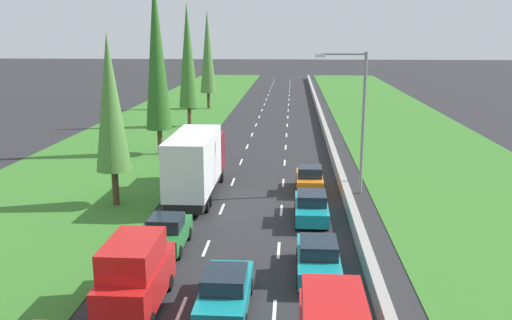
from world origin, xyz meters
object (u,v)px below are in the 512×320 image
object	(u,v)px
white_box_truck_left_lane	(196,163)
teal_sedan_right_lane_third	(311,207)
poplar_tree_third	(156,53)
poplar_tree_fifth	(208,52)
poplar_tree_fourth	(188,56)
teal_sedan_right_lane	(318,258)
teal_sedan_centre_lane	(225,291)
orange_hatchback_right_lane	(310,179)
poplar_tree_second	(110,104)
street_light_mast	(358,113)
red_van_left_lane_second	(135,274)
green_hatchback_left_lane	(168,232)

from	to	relation	value
white_box_truck_left_lane	teal_sedan_right_lane_third	xyz separation A→B (m)	(7.08, -4.09, -1.37)
poplar_tree_third	poplar_tree_fifth	bearing A→B (deg)	90.43
poplar_tree_fourth	teal_sedan_right_lane	bearing A→B (deg)	-71.44
poplar_tree_fourth	teal_sedan_centre_lane	bearing A→B (deg)	-77.57
orange_hatchback_right_lane	poplar_tree_second	bearing A→B (deg)	-162.26
poplar_tree_third	poplar_tree_second	bearing A→B (deg)	-87.17
teal_sedan_centre_lane	poplar_tree_fourth	distance (m)	42.04
poplar_tree_fourth	poplar_tree_fifth	xyz separation A→B (m)	(-0.09, 14.51, -0.13)
poplar_tree_third	street_light_mast	world-z (taller)	poplar_tree_third
poplar_tree_fourth	orange_hatchback_right_lane	bearing A→B (deg)	-62.96
white_box_truck_left_lane	poplar_tree_fifth	xyz separation A→B (m)	(-5.44, 40.61, 5.39)
teal_sedan_centre_lane	white_box_truck_left_lane	xyz separation A→B (m)	(-3.57, 14.40, 1.37)
teal_sedan_right_lane_third	poplar_tree_fourth	world-z (taller)	poplar_tree_fourth
poplar_tree_second	poplar_tree_third	bearing A→B (deg)	92.83
red_van_left_lane_second	teal_sedan_right_lane_third	world-z (taller)	red_van_left_lane_second
poplar_tree_fourth	poplar_tree_fifth	world-z (taller)	poplar_tree_fourth
teal_sedan_right_lane_third	street_light_mast	size ratio (longest dim) A/B	0.50
poplar_tree_second	orange_hatchback_right_lane	bearing A→B (deg)	17.74
red_van_left_lane_second	poplar_tree_third	xyz separation A→B (m)	(-5.46, 26.42, 7.09)
teal_sedan_right_lane	teal_sedan_right_lane_third	distance (m)	7.00
teal_sedan_centre_lane	poplar_tree_third	size ratio (longest dim) A/B	0.30
orange_hatchback_right_lane	poplar_tree_fourth	bearing A→B (deg)	117.04
poplar_tree_third	green_hatchback_left_lane	bearing A→B (deg)	-75.52
red_van_left_lane_second	teal_sedan_centre_lane	xyz separation A→B (m)	(3.34, 0.05, -0.59)
green_hatchback_left_lane	poplar_tree_fifth	xyz separation A→B (m)	(-5.53, 49.22, 6.74)
poplar_tree_second	poplar_tree_fourth	xyz separation A→B (m)	(-0.82, 28.20, 1.57)
teal_sedan_centre_lane	orange_hatchback_right_lane	world-z (taller)	orange_hatchback_right_lane
red_van_left_lane_second	street_light_mast	size ratio (longest dim) A/B	0.54
orange_hatchback_right_lane	poplar_tree_fifth	xyz separation A→B (m)	(-12.58, 38.98, 6.74)
red_van_left_lane_second	orange_hatchback_right_lane	xyz separation A→B (m)	(6.90, 16.08, -0.56)
white_box_truck_left_lane	poplar_tree_fourth	distance (m)	27.22
teal_sedan_right_lane_third	poplar_tree_third	world-z (taller)	poplar_tree_third
poplar_tree_second	poplar_tree_third	xyz separation A→B (m)	(-0.70, 14.07, 2.35)
teal_sedan_right_lane_third	poplar_tree_fourth	size ratio (longest dim) A/B	0.34
teal_sedan_right_lane_third	poplar_tree_second	xyz separation A→B (m)	(-11.60, 2.00, 5.33)
street_light_mast	poplar_tree_second	bearing A→B (deg)	-166.49
red_van_left_lane_second	teal_sedan_centre_lane	size ratio (longest dim) A/B	1.09
teal_sedan_right_lane_third	teal_sedan_centre_lane	bearing A→B (deg)	-108.77
white_box_truck_left_lane	poplar_tree_fifth	size ratio (longest dim) A/B	0.72
green_hatchback_left_lane	white_box_truck_left_lane	bearing A→B (deg)	90.63
green_hatchback_left_lane	orange_hatchback_right_lane	world-z (taller)	same
green_hatchback_left_lane	poplar_tree_third	size ratio (longest dim) A/B	0.26
teal_sedan_centre_lane	teal_sedan_right_lane	bearing A→B (deg)	42.79
street_light_mast	green_hatchback_left_lane	bearing A→B (deg)	-134.86
teal_sedan_centre_lane	green_hatchback_left_lane	distance (m)	6.75
teal_sedan_right_lane_third	poplar_tree_third	distance (m)	21.64
red_van_left_lane_second	poplar_tree_fifth	bearing A→B (deg)	95.89
poplar_tree_second	white_box_truck_left_lane	bearing A→B (deg)	24.85
teal_sedan_centre_lane	street_light_mast	distance (m)	17.65
white_box_truck_left_lane	poplar_tree_fourth	bearing A→B (deg)	101.58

